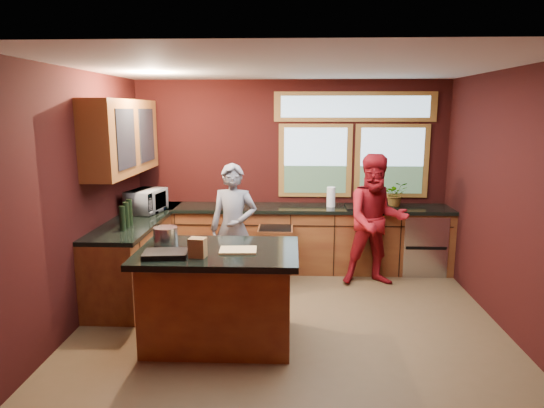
# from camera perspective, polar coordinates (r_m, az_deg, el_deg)

# --- Properties ---
(floor) EXTENTS (4.50, 4.50, 0.00)m
(floor) POSITION_cam_1_polar(r_m,az_deg,el_deg) (5.54, 2.08, -13.25)
(floor) COLOR brown
(floor) RESTS_ON ground
(room_shell) EXTENTS (4.52, 4.02, 2.71)m
(room_shell) POSITION_cam_1_polar(r_m,az_deg,el_deg) (5.43, -4.11, 5.95)
(room_shell) COLOR black
(room_shell) RESTS_ON ground
(back_counter) EXTENTS (4.50, 0.64, 0.93)m
(back_counter) POSITION_cam_1_polar(r_m,az_deg,el_deg) (6.99, 3.83, -4.03)
(back_counter) COLOR #552214
(back_counter) RESTS_ON floor
(left_counter) EXTENTS (0.64, 2.30, 0.93)m
(left_counter) POSITION_cam_1_polar(r_m,az_deg,el_deg) (6.47, -15.45, -5.62)
(left_counter) COLOR #552214
(left_counter) RESTS_ON floor
(island) EXTENTS (1.55, 1.05, 0.95)m
(island) POSITION_cam_1_polar(r_m,az_deg,el_deg) (4.90, -6.24, -10.59)
(island) COLOR #552214
(island) RESTS_ON floor
(person_grey) EXTENTS (0.63, 0.45, 1.63)m
(person_grey) POSITION_cam_1_polar(r_m,az_deg,el_deg) (6.09, -4.54, -2.90)
(person_grey) COLOR slate
(person_grey) RESTS_ON floor
(person_red) EXTENTS (0.89, 0.72, 1.73)m
(person_red) POSITION_cam_1_polar(r_m,az_deg,el_deg) (6.44, 12.16, -1.90)
(person_red) COLOR maroon
(person_red) RESTS_ON floor
(microwave) EXTENTS (0.47, 0.61, 0.31)m
(microwave) POSITION_cam_1_polar(r_m,az_deg,el_deg) (6.65, -14.58, 0.33)
(microwave) COLOR #999999
(microwave) RESTS_ON left_counter
(potted_plant) EXTENTS (0.32, 0.28, 0.35)m
(potted_plant) POSITION_cam_1_polar(r_m,az_deg,el_deg) (7.05, 14.33, 1.14)
(potted_plant) COLOR #999999
(potted_plant) RESTS_ON back_counter
(paper_towel) EXTENTS (0.12, 0.12, 0.28)m
(paper_towel) POSITION_cam_1_polar(r_m,az_deg,el_deg) (6.88, 6.96, 0.84)
(paper_towel) COLOR white
(paper_towel) RESTS_ON back_counter
(cutting_board) EXTENTS (0.36, 0.27, 0.02)m
(cutting_board) POSITION_cam_1_polar(r_m,az_deg,el_deg) (4.67, -4.01, -5.45)
(cutting_board) COLOR tan
(cutting_board) RESTS_ON island
(stock_pot) EXTENTS (0.24, 0.24, 0.18)m
(stock_pot) POSITION_cam_1_polar(r_m,az_deg,el_deg) (4.97, -12.41, -3.69)
(stock_pot) COLOR #BCBBC0
(stock_pot) RESTS_ON island
(paper_bag) EXTENTS (0.17, 0.14, 0.18)m
(paper_bag) POSITION_cam_1_polar(r_m,az_deg,el_deg) (4.51, -8.75, -5.09)
(paper_bag) COLOR brown
(paper_bag) RESTS_ON island
(black_tray) EXTENTS (0.43, 0.32, 0.05)m
(black_tray) POSITION_cam_1_polar(r_m,az_deg,el_deg) (4.59, -12.42, -5.77)
(black_tray) COLOR black
(black_tray) RESTS_ON island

